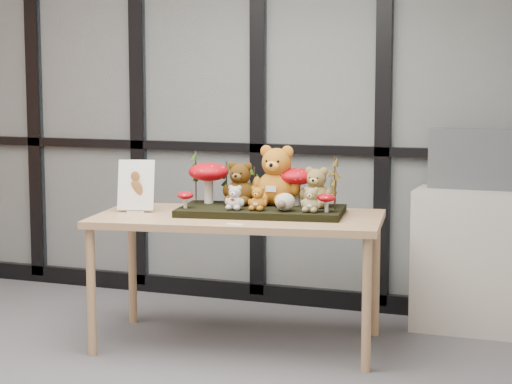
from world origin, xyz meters
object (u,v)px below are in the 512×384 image
at_px(bear_tan_back, 316,185).
at_px(mushroom_back_left, 209,181).
at_px(sign_holder, 136,188).
at_px(cabinet, 468,260).
at_px(bear_pooh_yellow, 277,172).
at_px(bear_small_yellow, 258,197).
at_px(bear_brown_medium, 240,181).
at_px(display_table, 239,227).
at_px(diorama_tray, 262,211).
at_px(bear_white_bow, 235,196).
at_px(mushroom_front_left, 185,199).
at_px(mushroom_front_right, 326,202).
at_px(monitor, 472,159).
at_px(bear_beige_small, 311,198).
at_px(plush_cream_hedgehog, 285,201).
at_px(mushroom_back_right, 296,185).

bearing_deg(bear_tan_back, mushroom_back_left, 176.85).
height_order(sign_holder, cabinet, sign_holder).
bearing_deg(bear_pooh_yellow, bear_small_yellow, -105.18).
bearing_deg(bear_pooh_yellow, bear_brown_medium, -173.23).
height_order(display_table, diorama_tray, diorama_tray).
height_order(diorama_tray, bear_tan_back, bear_tan_back).
distance_m(bear_white_bow, mushroom_front_left, 0.29).
xyz_separation_m(bear_small_yellow, mushroom_front_right, (0.37, 0.07, -0.02)).
bearing_deg(monitor, bear_brown_medium, -151.96).
height_order(bear_beige_small, mushroom_back_left, mushroom_back_left).
height_order(mushroom_back_left, mushroom_front_right, mushroom_back_left).
distance_m(bear_brown_medium, bear_beige_small, 0.50).
height_order(bear_tan_back, cabinet, bear_tan_back).
relative_size(bear_tan_back, sign_holder, 0.83).
height_order(bear_small_yellow, monitor, monitor).
xyz_separation_m(diorama_tray, mushroom_back_left, (-0.35, 0.06, 0.15)).
distance_m(mushroom_back_left, mushroom_front_left, 0.25).
bearing_deg(bear_beige_small, bear_white_bow, 179.05).
relative_size(display_table, bear_pooh_yellow, 4.53).
distance_m(diorama_tray, bear_white_bow, 0.20).
relative_size(bear_brown_medium, plush_cream_hedgehog, 2.47).
distance_m(bear_pooh_yellow, plush_cream_hedgehog, 0.28).
distance_m(bear_brown_medium, plush_cream_hedgehog, 0.37).
height_order(bear_tan_back, plush_cream_hedgehog, bear_tan_back).
bearing_deg(display_table, cabinet, 24.13).
bearing_deg(plush_cream_hedgehog, bear_brown_medium, 144.67).
relative_size(bear_white_bow, mushroom_back_left, 0.58).
bearing_deg(display_table, mushroom_back_left, 141.03).
bearing_deg(mushroom_back_right, diorama_tray, -135.00).
distance_m(mushroom_front_right, monitor, 1.04).
distance_m(bear_white_bow, plush_cream_hedgehog, 0.28).
relative_size(bear_pooh_yellow, mushroom_front_right, 3.38).
bearing_deg(monitor, display_table, -145.67).
bearing_deg(mushroom_front_right, monitor, 48.71).
bearing_deg(bear_brown_medium, mushroom_front_right, -21.31).
distance_m(display_table, bear_brown_medium, 0.29).
distance_m(bear_small_yellow, plush_cream_hedgehog, 0.15).
height_order(display_table, bear_small_yellow, bear_small_yellow).
bearing_deg(bear_white_bow, mushroom_back_left, 131.79).
bearing_deg(mushroom_back_right, monitor, 31.92).
xyz_separation_m(display_table, cabinet, (1.18, 0.78, -0.26)).
xyz_separation_m(mushroom_back_right, sign_holder, (-0.87, -0.32, -0.02)).
bearing_deg(mushroom_front_right, bear_pooh_yellow, 153.51).
bearing_deg(bear_small_yellow, bear_brown_medium, 124.25).
height_order(bear_small_yellow, mushroom_back_right, mushroom_back_right).
bearing_deg(diorama_tray, bear_brown_medium, 146.06).
bearing_deg(bear_beige_small, bear_tan_back, 90.05).
xyz_separation_m(diorama_tray, bear_white_bow, (-0.11, -0.14, 0.10)).
bearing_deg(plush_cream_hedgehog, bear_white_bow, -179.11).
distance_m(bear_tan_back, bear_small_yellow, 0.36).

